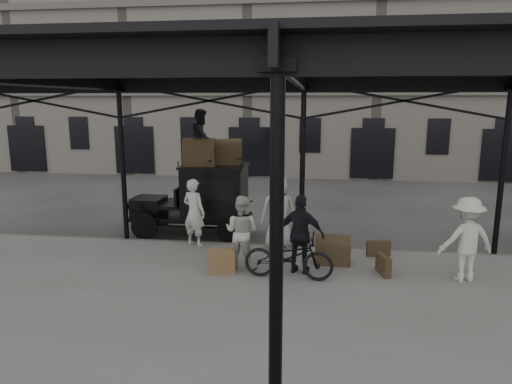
% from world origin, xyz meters
% --- Properties ---
extents(ground, '(120.00, 120.00, 0.00)m').
position_xyz_m(ground, '(0.00, 0.00, 0.00)').
color(ground, '#383533').
rests_on(ground, ground).
extents(platform, '(28.00, 8.00, 0.15)m').
position_xyz_m(platform, '(0.00, -2.00, 0.07)').
color(platform, slate).
rests_on(platform, ground).
extents(canopy, '(22.50, 9.00, 4.74)m').
position_xyz_m(canopy, '(0.00, -1.72, 4.60)').
color(canopy, black).
rests_on(canopy, ground).
extents(building_frontage, '(64.00, 8.00, 14.00)m').
position_xyz_m(building_frontage, '(0.00, 18.00, 7.00)').
color(building_frontage, slate).
rests_on(building_frontage, ground).
extents(taxi, '(3.65, 1.55, 2.18)m').
position_xyz_m(taxi, '(-2.96, 3.16, 1.20)').
color(taxi, black).
rests_on(taxi, ground).
extents(porter_left, '(0.80, 0.67, 1.86)m').
position_xyz_m(porter_left, '(-2.89, 1.66, 1.08)').
color(porter_left, beige).
rests_on(porter_left, platform).
extents(porter_midleft, '(1.01, 0.89, 1.74)m').
position_xyz_m(porter_midleft, '(-1.34, 0.19, 1.02)').
color(porter_midleft, beige).
rests_on(porter_midleft, platform).
extents(porter_centre, '(1.10, 0.86, 1.97)m').
position_xyz_m(porter_centre, '(-0.61, 1.80, 1.14)').
color(porter_centre, beige).
rests_on(porter_centre, platform).
extents(porter_official, '(1.14, 0.66, 1.83)m').
position_xyz_m(porter_official, '(0.06, -0.00, 1.06)').
color(porter_official, black).
rests_on(porter_official, platform).
extents(porter_right, '(1.34, 0.96, 1.88)m').
position_xyz_m(porter_right, '(3.65, 0.02, 1.09)').
color(porter_right, silver).
rests_on(porter_right, platform).
extents(bicycle, '(2.03, 0.83, 1.04)m').
position_xyz_m(bicycle, '(-0.19, -0.39, 0.67)').
color(bicycle, black).
rests_on(bicycle, platform).
extents(porter_roof, '(0.67, 0.83, 1.64)m').
position_xyz_m(porter_roof, '(-2.99, 3.07, 3.00)').
color(porter_roof, black).
rests_on(porter_roof, taxi).
extents(steamer_trunk_roof_near, '(1.00, 0.70, 0.68)m').
position_xyz_m(steamer_trunk_roof_near, '(-3.04, 2.92, 2.52)').
color(steamer_trunk_roof_near, '#453720').
rests_on(steamer_trunk_roof_near, taxi).
extents(steamer_trunk_roof_far, '(0.95, 0.68, 0.64)m').
position_xyz_m(steamer_trunk_roof_far, '(-2.29, 3.37, 2.50)').
color(steamer_trunk_roof_far, '#453720').
rests_on(steamer_trunk_roof_far, taxi).
extents(steamer_trunk_platform, '(0.84, 0.53, 0.60)m').
position_xyz_m(steamer_trunk_platform, '(0.81, 0.71, 0.45)').
color(steamer_trunk_platform, '#453720').
rests_on(steamer_trunk_platform, platform).
extents(wicker_hamper, '(0.69, 0.58, 0.50)m').
position_xyz_m(wicker_hamper, '(-1.75, -0.19, 0.40)').
color(wicker_hamper, '#926743').
rests_on(wicker_hamper, platform).
extents(suitcase_upright, '(0.29, 0.62, 0.45)m').
position_xyz_m(suitcase_upright, '(1.94, 0.14, 0.38)').
color(suitcase_upright, '#453720').
rests_on(suitcase_upright, platform).
extents(suitcase_flat, '(0.62, 0.25, 0.40)m').
position_xyz_m(suitcase_flat, '(1.99, 1.42, 0.35)').
color(suitcase_flat, '#453720').
rests_on(suitcase_flat, platform).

